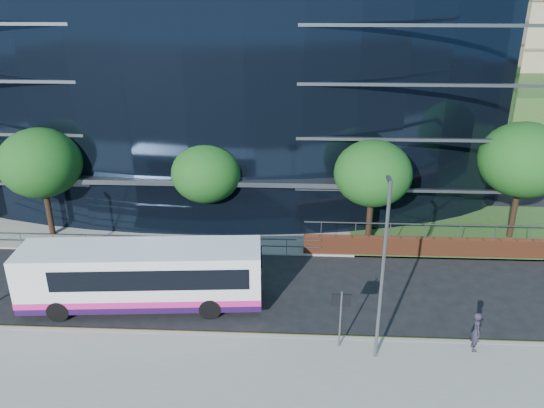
# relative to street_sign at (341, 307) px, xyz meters

# --- Properties ---
(ground) EXTENTS (200.00, 200.00, 0.00)m
(ground) POSITION_rel_street_sign_xyz_m (-4.50, 1.59, -2.15)
(ground) COLOR black
(ground) RESTS_ON ground
(pavement_near) EXTENTS (80.00, 8.00, 0.15)m
(pavement_near) POSITION_rel_street_sign_xyz_m (-4.50, -3.41, -2.07)
(pavement_near) COLOR gray
(pavement_near) RESTS_ON ground
(kerb) EXTENTS (80.00, 0.25, 0.16)m
(kerb) POSITION_rel_street_sign_xyz_m (-4.50, 0.59, -2.07)
(kerb) COLOR gray
(kerb) RESTS_ON ground
(yellow_line_outer) EXTENTS (80.00, 0.08, 0.01)m
(yellow_line_outer) POSITION_rel_street_sign_xyz_m (-4.50, 0.79, -2.14)
(yellow_line_outer) COLOR gold
(yellow_line_outer) RESTS_ON ground
(yellow_line_inner) EXTENTS (80.00, 0.08, 0.01)m
(yellow_line_inner) POSITION_rel_street_sign_xyz_m (-4.50, 0.94, -2.14)
(yellow_line_inner) COLOR gold
(yellow_line_inner) RESTS_ON ground
(far_forecourt) EXTENTS (50.00, 8.00, 0.10)m
(far_forecourt) POSITION_rel_street_sign_xyz_m (-10.50, 12.59, -2.10)
(far_forecourt) COLOR gray
(far_forecourt) RESTS_ON ground
(glass_office) EXTENTS (44.00, 23.10, 16.00)m
(glass_office) POSITION_rel_street_sign_xyz_m (-8.50, 22.44, 5.85)
(glass_office) COLOR black
(glass_office) RESTS_ON ground
(guard_railings) EXTENTS (24.00, 0.05, 1.10)m
(guard_railings) POSITION_rel_street_sign_xyz_m (-12.50, 8.59, -1.33)
(guard_railings) COLOR slate
(guard_railings) RESTS_ON ground
(apartment_block) EXTENTS (60.00, 42.00, 30.00)m
(apartment_block) POSITION_rel_street_sign_xyz_m (27.50, 58.80, 8.96)
(apartment_block) COLOR #2D511E
(apartment_block) RESTS_ON ground
(street_sign) EXTENTS (0.85, 0.09, 2.80)m
(street_sign) POSITION_rel_street_sign_xyz_m (0.00, 0.00, 0.00)
(street_sign) COLOR slate
(street_sign) RESTS_ON pavement_near
(tree_far_a) EXTENTS (4.95, 4.95, 6.98)m
(tree_far_a) POSITION_rel_street_sign_xyz_m (-17.50, 10.59, 2.71)
(tree_far_a) COLOR black
(tree_far_a) RESTS_ON ground
(tree_far_b) EXTENTS (4.29, 4.29, 6.05)m
(tree_far_b) POSITION_rel_street_sign_xyz_m (-7.50, 11.09, 2.06)
(tree_far_b) COLOR black
(tree_far_b) RESTS_ON ground
(tree_far_c) EXTENTS (4.62, 4.62, 6.51)m
(tree_far_c) POSITION_rel_street_sign_xyz_m (2.50, 10.59, 2.39)
(tree_far_c) COLOR black
(tree_far_c) RESTS_ON ground
(tree_far_d) EXTENTS (5.28, 5.28, 7.44)m
(tree_far_d) POSITION_rel_street_sign_xyz_m (11.50, 11.59, 3.04)
(tree_far_d) COLOR black
(tree_far_d) RESTS_ON ground
(tree_dist_e) EXTENTS (4.62, 4.62, 6.51)m
(tree_dist_e) POSITION_rel_street_sign_xyz_m (19.50, 41.59, 2.39)
(tree_dist_e) COLOR black
(tree_dist_e) RESTS_ON ground
(streetlight_east) EXTENTS (0.15, 0.77, 8.00)m
(streetlight_east) POSITION_rel_street_sign_xyz_m (1.50, -0.59, 2.29)
(streetlight_east) COLOR slate
(streetlight_east) RESTS_ON pavement_near
(city_bus) EXTENTS (11.89, 3.59, 3.17)m
(city_bus) POSITION_rel_street_sign_xyz_m (-9.37, 3.00, -0.47)
(city_bus) COLOR white
(city_bus) RESTS_ON ground
(pedestrian) EXTENTS (0.50, 0.71, 1.84)m
(pedestrian) POSITION_rel_street_sign_xyz_m (5.85, 0.09, -1.08)
(pedestrian) COLOR #251F2F
(pedestrian) RESTS_ON pavement_near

